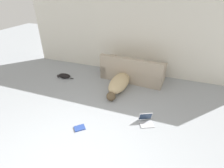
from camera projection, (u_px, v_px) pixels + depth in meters
name	position (u px, v px, depth m)	size (l,w,h in m)	color
wall_back	(134.00, 32.00, 5.59)	(7.54, 0.06, 2.75)	silver
couch	(133.00, 71.00, 5.64)	(2.03, 0.98, 0.82)	tan
dog	(119.00, 83.00, 5.13)	(0.54, 1.70, 0.40)	tan
cat	(64.00, 76.00, 5.79)	(0.60, 0.22, 0.16)	black
laptop_open	(146.00, 120.00, 3.93)	(0.40, 0.39, 0.23)	#B7B7BC
book_blue	(80.00, 128.00, 3.79)	(0.28, 0.28, 0.02)	#28428E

